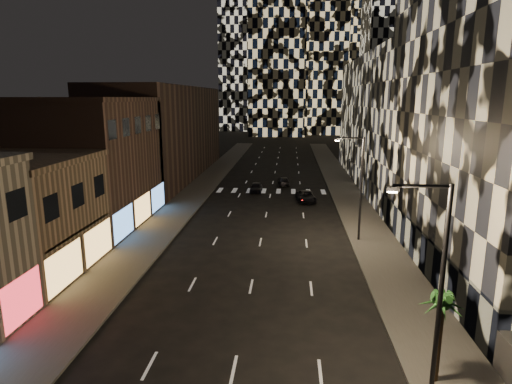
% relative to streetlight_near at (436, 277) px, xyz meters
% --- Properties ---
extents(sidewalk_left, '(4.00, 120.00, 0.15)m').
position_rel_streetlight_near_xyz_m(sidewalk_left, '(-18.35, 40.00, -5.28)').
color(sidewalk_left, '#47443F').
rests_on(sidewalk_left, ground).
extents(sidewalk_right, '(4.00, 120.00, 0.15)m').
position_rel_streetlight_near_xyz_m(sidewalk_right, '(1.65, 40.00, -5.28)').
color(sidewalk_right, '#47443F').
rests_on(sidewalk_right, ground).
extents(curb_left, '(0.20, 120.00, 0.15)m').
position_rel_streetlight_near_xyz_m(curb_left, '(-16.25, 40.00, -5.28)').
color(curb_left, '#4C4C47').
rests_on(curb_left, ground).
extents(curb_right, '(0.20, 120.00, 0.15)m').
position_rel_streetlight_near_xyz_m(curb_right, '(-0.45, 40.00, -5.28)').
color(curb_right, '#4C4C47').
rests_on(curb_right, ground).
extents(retail_tan, '(10.00, 10.00, 8.00)m').
position_rel_streetlight_near_xyz_m(retail_tan, '(-25.35, 11.00, -1.35)').
color(retail_tan, '#856A4F').
rests_on(retail_tan, ground).
extents(retail_brown, '(10.00, 15.00, 12.00)m').
position_rel_streetlight_near_xyz_m(retail_brown, '(-25.35, 23.50, 0.65)').
color(retail_brown, brown).
rests_on(retail_brown, ground).
extents(retail_filler_left, '(10.00, 40.00, 14.00)m').
position_rel_streetlight_near_xyz_m(retail_filler_left, '(-25.35, 50.00, 1.65)').
color(retail_filler_left, brown).
rests_on(retail_filler_left, ground).
extents(midrise_base, '(0.60, 25.00, 3.00)m').
position_rel_streetlight_near_xyz_m(midrise_base, '(3.95, 14.50, -3.85)').
color(midrise_base, '#383838').
rests_on(midrise_base, ground).
extents(midrise_filler_right, '(16.00, 40.00, 18.00)m').
position_rel_streetlight_near_xyz_m(midrise_filler_right, '(11.65, 47.00, 3.65)').
color(midrise_filler_right, '#232326').
rests_on(midrise_filler_right, ground).
extents(streetlight_near, '(2.55, 0.25, 9.00)m').
position_rel_streetlight_near_xyz_m(streetlight_near, '(0.00, 0.00, 0.00)').
color(streetlight_near, black).
rests_on(streetlight_near, sidewalk_right).
extents(streetlight_far, '(2.55, 0.25, 9.00)m').
position_rel_streetlight_near_xyz_m(streetlight_far, '(0.00, 20.00, 0.00)').
color(streetlight_far, black).
rests_on(streetlight_far, sidewalk_right).
extents(car_dark_midlane, '(1.56, 3.83, 1.30)m').
position_rel_streetlight_near_xyz_m(car_dark_midlane, '(-10.33, 39.12, -4.70)').
color(car_dark_midlane, black).
rests_on(car_dark_midlane, ground).
extents(car_dark_oncoming, '(1.91, 4.18, 1.18)m').
position_rel_streetlight_near_xyz_m(car_dark_oncoming, '(-6.75, 44.16, -4.76)').
color(car_dark_oncoming, black).
rests_on(car_dark_oncoming, ground).
extents(car_dark_rightlane, '(2.57, 4.77, 1.27)m').
position_rel_streetlight_near_xyz_m(car_dark_rightlane, '(-3.89, 34.29, -4.72)').
color(car_dark_rightlane, black).
rests_on(car_dark_rightlane, ground).
extents(palm_tree, '(2.11, 2.14, 4.19)m').
position_rel_streetlight_near_xyz_m(palm_tree, '(0.65, 0.80, -1.75)').
color(palm_tree, '#47331E').
rests_on(palm_tree, sidewalk_right).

